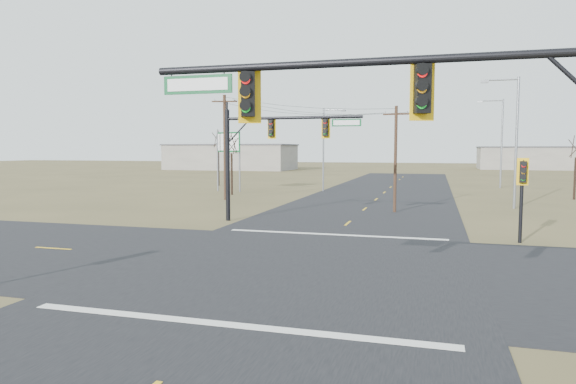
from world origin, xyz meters
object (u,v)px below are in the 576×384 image
object	(u,v)px
bare_tree_b	(218,138)
bare_tree_c	(576,146)
utility_pole_near	(395,157)
streetlight_c	(325,145)
utility_pole_far	(225,146)
streetlight_b	(500,138)
mast_arm_near	(437,123)
highway_sign	(228,150)
pedestal_signal_ne	(523,181)
mast_arm_far	(270,141)
bare_tree_a	(231,143)
streetlight_a	(514,135)

from	to	relation	value
bare_tree_b	bare_tree_c	xyz separation A→B (m)	(39.28, -7.75, -1.13)
utility_pole_near	streetlight_c	size ratio (longest dim) A/B	0.86
utility_pole_far	streetlight_b	xyz separation A→B (m)	(26.01, 22.66, 1.00)
mast_arm_near	utility_pole_near	xyz separation A→B (m)	(-2.86, 27.01, -1.11)
highway_sign	bare_tree_c	world-z (taller)	highway_sign
utility_pole_far	bare_tree_c	bearing A→B (deg)	16.45
utility_pole_near	bare_tree_b	xyz separation A→B (m)	(-23.95, 22.24, 1.93)
mast_arm_near	pedestal_signal_ne	xyz separation A→B (m)	(4.15, 15.95, -2.11)
utility_pole_far	streetlight_c	size ratio (longest dim) A/B	1.05
streetlight_b	utility_pole_far	bearing A→B (deg)	-123.32
pedestal_signal_ne	mast_arm_near	bearing A→B (deg)	-95.97
utility_pole_near	bare_tree_c	bearing A→B (deg)	43.38
mast_arm_near	streetlight_c	xyz separation A→B (m)	(-11.74, 43.98, -0.12)
mast_arm_far	pedestal_signal_ne	size ratio (longest dim) A/B	2.09
streetlight_c	bare_tree_b	distance (m)	15.99
bare_tree_a	bare_tree_c	xyz separation A→B (m)	(32.56, 4.17, -0.36)
streetlight_b	bare_tree_a	size ratio (longest dim) A/B	1.59
pedestal_signal_ne	utility_pole_far	xyz separation A→B (m)	(-22.82, 16.35, 1.86)
mast_arm_far	bare_tree_a	bearing A→B (deg)	121.08
mast_arm_near	pedestal_signal_ne	distance (m)	16.62
streetlight_a	streetlight_b	size ratio (longest dim) A/B	0.96
mast_arm_far	streetlight_c	bearing A→B (deg)	95.60
streetlight_a	bare_tree_c	world-z (taller)	streetlight_a
utility_pole_far	streetlight_a	distance (m)	24.51
bare_tree_a	bare_tree_c	distance (m)	32.83
mast_arm_near	bare_tree_a	bearing A→B (deg)	94.20
highway_sign	bare_tree_a	bearing A→B (deg)	-41.31
bare_tree_b	bare_tree_c	distance (m)	40.05
mast_arm_far	streetlight_b	distance (m)	39.50
pedestal_signal_ne	highway_sign	size ratio (longest dim) A/B	0.65
mast_arm_far	bare_tree_b	distance (m)	34.08
pedestal_signal_ne	streetlight_b	distance (m)	39.24
highway_sign	bare_tree_b	bearing A→B (deg)	142.24
mast_arm_near	streetlight_a	distance (m)	32.71
mast_arm_near	streetlight_b	distance (m)	55.45
pedestal_signal_ne	utility_pole_near	world-z (taller)	utility_pole_near
pedestal_signal_ne	streetlight_b	bearing A→B (deg)	93.93
bare_tree_b	bare_tree_c	size ratio (longest dim) A/B	1.21
streetlight_b	mast_arm_near	bearing A→B (deg)	-81.98
highway_sign	bare_tree_c	xyz separation A→B (m)	(34.49, 0.37, 0.34)
streetlight_a	bare_tree_b	distance (m)	36.82
streetlight_c	pedestal_signal_ne	bearing A→B (deg)	-39.87
utility_pole_near	streetlight_b	bearing A→B (deg)	69.96
bare_tree_a	bare_tree_c	size ratio (longest dim) A/B	1.06
highway_sign	streetlight_a	xyz separation A→B (m)	(27.84, -8.95, 1.18)
streetlight_c	streetlight_a	bearing A→B (deg)	-13.31
streetlight_b	bare_tree_a	bearing A→B (deg)	-131.64
pedestal_signal_ne	utility_pole_near	size ratio (longest dim) A/B	0.55
mast_arm_near	utility_pole_far	distance (m)	37.32
pedestal_signal_ne	utility_pole_far	world-z (taller)	utility_pole_far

